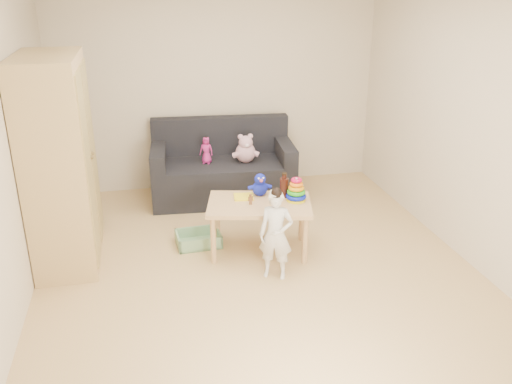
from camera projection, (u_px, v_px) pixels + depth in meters
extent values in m
plane|color=tan|center=(256.00, 265.00, 5.14)|extent=(4.50, 4.50, 0.00)
plane|color=#C1B59B|center=(218.00, 85.00, 6.69)|extent=(4.00, 0.00, 4.00)
plane|color=#C1B59B|center=(356.00, 257.00, 2.61)|extent=(4.00, 0.00, 4.00)
plane|color=#C1B59B|center=(9.00, 148.00, 4.26)|extent=(0.00, 4.50, 4.50)
plane|color=#C1B59B|center=(466.00, 121.00, 5.05)|extent=(0.00, 4.50, 4.50)
cube|color=tan|center=(60.00, 163.00, 4.94)|extent=(0.54, 1.08, 1.94)
cube|color=black|center=(223.00, 180.00, 6.61)|extent=(1.75, 0.97, 0.47)
cube|color=tan|center=(259.00, 227.00, 5.32)|extent=(1.10, 0.83, 0.52)
imported|color=silver|center=(276.00, 236.00, 4.81)|extent=(0.36, 0.31, 0.82)
imported|color=#BE237D|center=(206.00, 151.00, 6.40)|extent=(0.19, 0.16, 0.31)
cylinder|color=yellow|center=(296.00, 199.00, 5.27)|extent=(0.19, 0.19, 0.02)
cylinder|color=silver|center=(296.00, 189.00, 5.23)|extent=(0.02, 0.02, 0.22)
torus|color=#0A19AE|center=(296.00, 196.00, 5.26)|extent=(0.20, 0.20, 0.04)
torus|color=#219D18|center=(296.00, 192.00, 5.24)|extent=(0.18, 0.18, 0.04)
torus|color=orange|center=(296.00, 188.00, 5.22)|extent=(0.16, 0.16, 0.04)
torus|color=orange|center=(296.00, 184.00, 5.21)|extent=(0.13, 0.13, 0.04)
torus|color=#C50B40|center=(296.00, 180.00, 5.19)|extent=(0.11, 0.11, 0.04)
cylinder|color=black|center=(284.00, 188.00, 5.32)|extent=(0.09, 0.09, 0.19)
cylinder|color=black|center=(284.00, 177.00, 5.28)|extent=(0.04, 0.04, 0.05)
cylinder|color=black|center=(284.00, 174.00, 5.27)|extent=(0.05, 0.05, 0.02)
cube|color=yellow|center=(244.00, 197.00, 5.34)|extent=(0.21, 0.21, 0.01)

